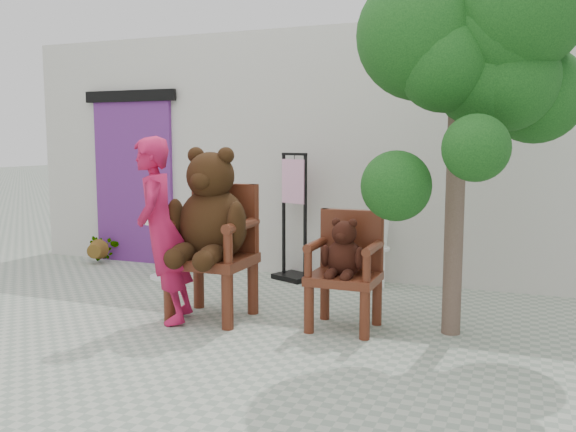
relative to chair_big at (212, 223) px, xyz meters
The scene contains 11 objects.
ground_plane 1.28m from the chair_big, 38.77° to the right, with size 60.00×60.00×0.00m, color #989E8D.
back_wall 2.69m from the chair_big, 74.18° to the left, with size 9.00×1.00×3.00m, color beige.
doorway 3.05m from the chair_big, 138.75° to the left, with size 1.40×0.11×2.33m.
chair_big is the anchor object (origin of this frame).
chair_small 1.29m from the chair_big, ahead, with size 0.59×0.54×1.04m.
person 0.46m from the chair_big, 140.97° to the right, with size 0.61×0.40×1.68m, color #B61644.
cafe_table 1.91m from the chair_big, 135.45° to the left, with size 0.60×0.60×0.70m.
display_stand 1.80m from the chair_big, 85.46° to the left, with size 0.55×0.50×1.51m.
stool_bucket 2.12m from the chair_big, 57.42° to the left, with size 0.32×0.32×1.45m.
tree 2.75m from the chair_big, ahead, with size 1.84×1.56×3.19m.
potted_plant 3.29m from the chair_big, 146.52° to the left, with size 0.42×0.36×0.47m, color #0F3711.
Camera 1 is at (1.98, -4.36, 1.64)m, focal length 38.00 mm.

